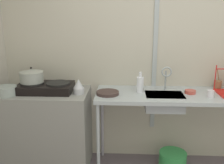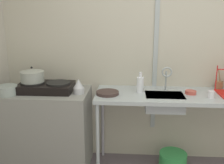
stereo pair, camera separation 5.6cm
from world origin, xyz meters
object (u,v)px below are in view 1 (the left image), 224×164
pot_beside_stove (6,91)px  cup_by_rack (211,94)px  bottle_by_sink (140,84)px  utensil_jar (218,84)px  sink_basin (164,102)px  percolator (79,87)px  frying_pan (108,93)px  stove (45,87)px  faucet (166,74)px  bucket_on_floor (172,161)px  pot_on_left_burner (32,76)px  small_bowl_on_drainboard (190,92)px

pot_beside_stove → cup_by_rack: size_ratio=2.94×
bottle_by_sink → utensil_jar: bearing=12.8°
sink_basin → cup_by_rack: cup_by_rack is taller
percolator → frying_pan: bearing=-1.5°
stove → percolator: percolator is taller
frying_pan → utensil_jar: (1.25, 0.29, 0.03)m
stove → faucet: bearing=4.1°
frying_pan → utensil_jar: utensil_jar is taller
frying_pan → bucket_on_floor: (0.74, 0.04, -0.82)m
stove → sink_basin: (1.29, -0.04, -0.13)m
stove → cup_by_rack: stove is taller
sink_basin → bottle_by_sink: 0.32m
stove → frying_pan: bearing=-5.3°
pot_on_left_burner → small_bowl_on_drainboard: size_ratio=2.19×
bottle_by_sink → frying_pan: bearing=-165.6°
small_bowl_on_drainboard → utensil_jar: (0.36, 0.22, 0.03)m
stove → utensil_jar: size_ratio=2.59×
frying_pan → cup_by_rack: (1.06, -0.05, 0.02)m
utensil_jar → pot_beside_stove: bearing=-170.6°
cup_by_rack → utensil_jar: bearing=61.4°
frying_pan → bottle_by_sink: size_ratio=1.07×
pot_on_left_burner → sink_basin: (1.44, -0.04, -0.26)m
stove → cup_by_rack: size_ratio=8.01×
frying_pan → cup_by_rack: bearing=-2.5°
percolator → cup_by_rack: bearing=-2.3°
faucet → percolator: bearing=-170.9°
faucet → small_bowl_on_drainboard: (0.25, -0.09, -0.17)m
faucet → cup_by_rack: (0.43, -0.21, -0.15)m
percolator → bottle_by_sink: bottle_by_sink is taller
pot_on_left_burner → pot_beside_stove: pot_on_left_burner is taller
cup_by_rack → pot_beside_stove: bearing=-178.9°
cup_by_rack → small_bowl_on_drainboard: cup_by_rack is taller
pot_on_left_burner → frying_pan: 0.85m
stove → cup_by_rack: (1.75, -0.11, -0.01)m
stove → frying_pan: 0.69m
small_bowl_on_drainboard → bottle_by_sink: bottle_by_sink is taller
stove → bottle_by_sink: 1.04m
pot_on_left_burner → bottle_by_sink: (1.18, 0.03, -0.09)m
stove → pot_beside_stove: 0.40m
faucet → cup_by_rack: faucet is taller
stove → pot_on_left_burner: 0.19m
pot_on_left_burner → frying_pan: size_ratio=1.06×
bucket_on_floor → stove: bearing=179.1°
small_bowl_on_drainboard → utensil_jar: utensil_jar is taller
sink_basin → small_bowl_on_drainboard: bearing=9.9°
frying_pan → stove: bearing=174.7°
frying_pan → small_bowl_on_drainboard: small_bowl_on_drainboard is taller
stove → sink_basin: 1.30m
utensil_jar → faucet: bearing=-167.6°
pot_beside_stove → bottle_by_sink: bottle_by_sink is taller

